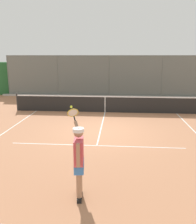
# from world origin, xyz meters

# --- Properties ---
(ground_plane) EXTENTS (60.00, 60.00, 0.00)m
(ground_plane) POSITION_xyz_m (0.00, 0.00, 0.00)
(ground_plane) COLOR #B27551
(court_line_markings) EXTENTS (8.41, 10.00, 0.01)m
(court_line_markings) POSITION_xyz_m (0.00, 2.00, 0.00)
(court_line_markings) COLOR white
(court_line_markings) RESTS_ON ground
(fence_backdrop) EXTENTS (19.73, 1.37, 3.31)m
(fence_backdrop) POSITION_xyz_m (0.00, -9.92, 1.36)
(fence_backdrop) COLOR slate
(fence_backdrop) RESTS_ON ground
(tennis_net) EXTENTS (10.81, 0.09, 1.07)m
(tennis_net) POSITION_xyz_m (0.00, -3.80, 0.49)
(tennis_net) COLOR #2D2D2D
(tennis_net) RESTS_ON ground
(tennis_player) EXTENTS (0.59, 1.39, 2.02)m
(tennis_player) POSITION_xyz_m (0.12, 5.06, 1.02)
(tennis_player) COLOR black
(tennis_player) RESTS_ON ground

